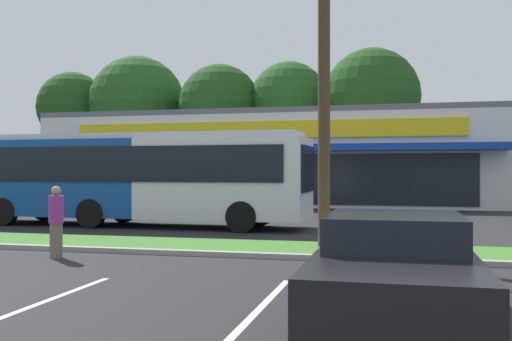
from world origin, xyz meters
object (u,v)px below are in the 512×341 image
Objects in this scene: utility_pole at (318,45)px; city_bus at (132,176)px; car_2 at (394,269)px; pedestrian_near_bench at (56,222)px.

utility_pole reaches higher than city_bus.
car_2 is 8.53m from pedestrian_near_bench.
city_bus is 2.88× the size of car_2.
utility_pole is 9.31m from city_bus.
city_bus is at bearing 146.26° from utility_pole.
pedestrian_near_bench reaches higher than car_2.
utility_pole is at bearing -32.28° from city_bus.
utility_pole reaches higher than car_2.
utility_pole is 8.21m from car_2.
utility_pole is at bearing -161.53° from pedestrian_near_bench.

